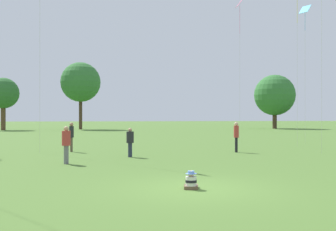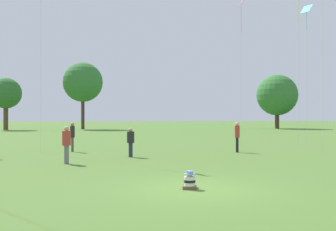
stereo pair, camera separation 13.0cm
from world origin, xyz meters
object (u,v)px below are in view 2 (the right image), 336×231
at_px(person_standing_0, 131,140).
at_px(person_standing_2, 67,142).
at_px(person_standing_1, 237,134).
at_px(person_standing_3, 72,134).
at_px(distant_tree_1, 83,82).
at_px(distant_tree_0, 277,95).
at_px(kite_3, 241,10).
at_px(kite_4, 307,15).
at_px(distant_tree_2, 6,94).
at_px(seated_toddler, 190,182).

distance_m(person_standing_0, person_standing_2, 3.97).
distance_m(person_standing_1, person_standing_2, 10.49).
height_order(person_standing_3, distant_tree_1, distant_tree_1).
bearing_deg(person_standing_3, person_standing_1, 115.53).
bearing_deg(person_standing_0, distant_tree_1, 18.51).
bearing_deg(person_standing_2, distant_tree_0, 40.19).
relative_size(person_standing_1, person_standing_3, 1.02).
bearing_deg(kite_3, kite_4, 127.22).
height_order(person_standing_3, distant_tree_0, distant_tree_0).
bearing_deg(person_standing_2, person_standing_0, 23.18).
xyz_separation_m(person_standing_0, person_standing_2, (-3.04, -2.55, 0.11)).
xyz_separation_m(person_standing_0, distant_tree_0, (27.15, 44.05, 4.90)).
bearing_deg(person_standing_3, person_standing_0, 78.97).
bearing_deg(person_standing_2, distant_tree_2, 90.97).
bearing_deg(person_standing_0, kite_4, -50.02).
xyz_separation_m(person_standing_1, distant_tree_0, (20.67, 42.19, 4.69)).
height_order(person_standing_2, distant_tree_2, distant_tree_2).
bearing_deg(person_standing_1, person_standing_0, -79.53).
relative_size(seated_toddler, kite_4, 0.05).
bearing_deg(person_standing_1, seated_toddler, -29.84).
xyz_separation_m(distant_tree_1, distant_tree_2, (-11.61, -1.87, -2.04)).
relative_size(person_standing_1, kite_3, 0.16).
xyz_separation_m(person_standing_2, kite_3, (12.04, 11.30, 9.53)).
bearing_deg(person_standing_3, distant_tree_1, -140.84).
xyz_separation_m(distant_tree_0, distant_tree_2, (-44.81, -1.17, -0.14)).
relative_size(distant_tree_0, distant_tree_1, 0.85).
relative_size(person_standing_1, distant_tree_1, 0.17).
bearing_deg(seated_toddler, kite_3, 79.02).
relative_size(seated_toddler, person_standing_3, 0.33).
height_order(person_standing_2, distant_tree_1, distant_tree_1).
distance_m(person_standing_0, distant_tree_1, 45.67).
relative_size(distant_tree_0, distant_tree_2, 1.15).
xyz_separation_m(person_standing_1, kite_3, (2.53, 6.88, 9.43)).
distance_m(person_standing_2, kite_4, 21.88).
relative_size(person_standing_0, person_standing_1, 0.85).
height_order(seated_toddler, person_standing_0, person_standing_0).
distance_m(seated_toddler, kite_3, 22.21).
bearing_deg(person_standing_0, kite_3, -35.04).
bearing_deg(person_standing_3, kite_3, 147.99).
bearing_deg(person_standing_1, person_standing_2, -70.67).
bearing_deg(distant_tree_2, kite_3, -52.00).
xyz_separation_m(kite_3, distant_tree_0, (18.14, 35.31, -4.73)).
relative_size(person_standing_1, person_standing_2, 1.06).
distance_m(person_standing_0, person_standing_1, 6.74).
distance_m(seated_toddler, person_standing_1, 12.38).
xyz_separation_m(person_standing_3, distant_tree_1, (-2.64, 41.15, 6.61)).
relative_size(person_standing_3, kite_4, 0.17).
xyz_separation_m(kite_3, distant_tree_1, (-15.06, 36.01, -2.83)).
bearing_deg(kite_3, person_standing_3, -19.61).
height_order(seated_toddler, person_standing_3, person_standing_3).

